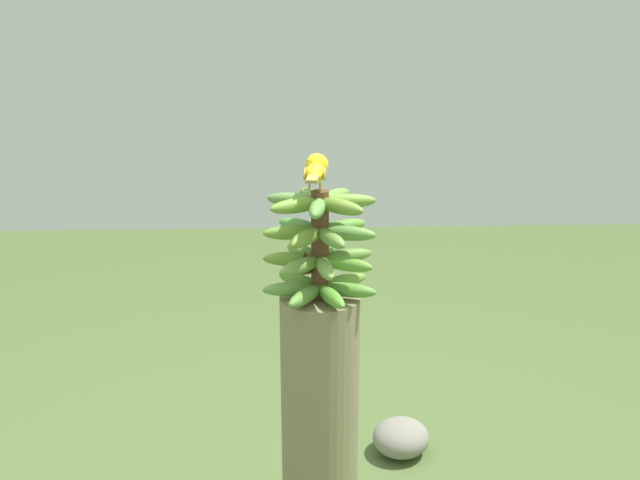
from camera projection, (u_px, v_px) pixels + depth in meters
The scene contains 4 objects.
banana_tree at pixel (320, 447), 2.04m from camera, with size 0.22×0.22×0.90m, color #847A56.
banana_bunch at pixel (320, 246), 1.87m from camera, with size 0.31×0.30×0.29m.
perched_bird at pixel (316, 170), 1.83m from camera, with size 0.22×0.07×0.09m.
garden_rock at pixel (401, 437), 2.79m from camera, with size 0.21×0.23×0.14m, color gray.
Camera 1 is at (-1.79, 0.07, 1.59)m, focal length 40.50 mm.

